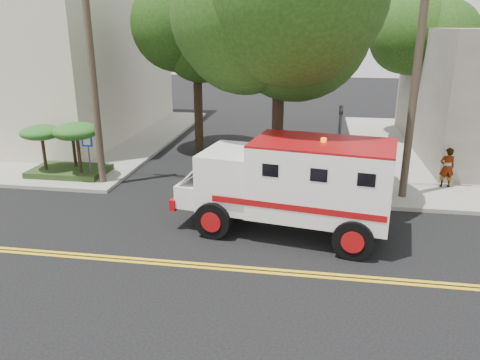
# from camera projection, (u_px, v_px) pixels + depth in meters

# --- Properties ---
(ground) EXTENTS (100.00, 100.00, 0.00)m
(ground) POSITION_uv_depth(u_px,v_px,m) (201.00, 266.00, 12.85)
(ground) COLOR black
(ground) RESTS_ON ground
(sidewalk_nw) EXTENTS (17.00, 17.00, 0.15)m
(sidewalk_nw) POSITION_uv_depth(u_px,v_px,m) (32.00, 136.00, 27.51)
(sidewalk_nw) COLOR gray
(sidewalk_nw) RESTS_ON ground
(building_left) EXTENTS (16.00, 14.00, 10.00)m
(building_left) POSITION_uv_depth(u_px,v_px,m) (4.00, 45.00, 27.62)
(building_left) COLOR beige
(building_left) RESTS_ON sidewalk_nw
(utility_pole_left) EXTENTS (0.28, 0.28, 9.00)m
(utility_pole_left) POSITION_uv_depth(u_px,v_px,m) (93.00, 74.00, 17.89)
(utility_pole_left) COLOR #382D23
(utility_pole_left) RESTS_ON ground
(utility_pole_right) EXTENTS (0.28, 0.28, 9.00)m
(utility_pole_right) POSITION_uv_depth(u_px,v_px,m) (416.00, 79.00, 16.27)
(utility_pole_right) COLOR #382D23
(utility_pole_right) RESTS_ON ground
(tree_left) EXTENTS (4.48, 4.20, 7.70)m
(tree_left) POSITION_uv_depth(u_px,v_px,m) (202.00, 37.00, 22.48)
(tree_left) COLOR black
(tree_left) RESTS_ON ground
(tree_right) EXTENTS (4.80, 4.50, 8.20)m
(tree_right) POSITION_uv_depth(u_px,v_px,m) (435.00, 29.00, 24.35)
(tree_right) COLOR black
(tree_right) RESTS_ON ground
(traffic_signal) EXTENTS (0.15, 0.18, 3.60)m
(traffic_signal) POSITION_uv_depth(u_px,v_px,m) (339.00, 144.00, 16.81)
(traffic_signal) COLOR #3F3F42
(traffic_signal) RESTS_ON ground
(accessibility_sign) EXTENTS (0.45, 0.10, 2.02)m
(accessibility_sign) POSITION_uv_depth(u_px,v_px,m) (88.00, 151.00, 19.14)
(accessibility_sign) COLOR #3F3F42
(accessibility_sign) RESTS_ON ground
(palm_planter) EXTENTS (3.52, 2.63, 2.36)m
(palm_planter) POSITION_uv_depth(u_px,v_px,m) (65.00, 141.00, 19.66)
(palm_planter) COLOR #1E3314
(palm_planter) RESTS_ON sidewalk_nw
(armored_truck) EXTENTS (6.96, 3.59, 3.03)m
(armored_truck) POSITION_uv_depth(u_px,v_px,m) (293.00, 181.00, 14.39)
(armored_truck) COLOR white
(armored_truck) RESTS_ON ground
(pedestrian_a) EXTENTS (0.62, 0.45, 1.60)m
(pedestrian_a) POSITION_uv_depth(u_px,v_px,m) (447.00, 167.00, 18.41)
(pedestrian_a) COLOR gray
(pedestrian_a) RESTS_ON sidewalk_ne
(pedestrian_b) EXTENTS (0.99, 0.80, 1.92)m
(pedestrian_b) POSITION_uv_depth(u_px,v_px,m) (381.00, 167.00, 17.88)
(pedestrian_b) COLOR gray
(pedestrian_b) RESTS_ON sidewalk_ne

